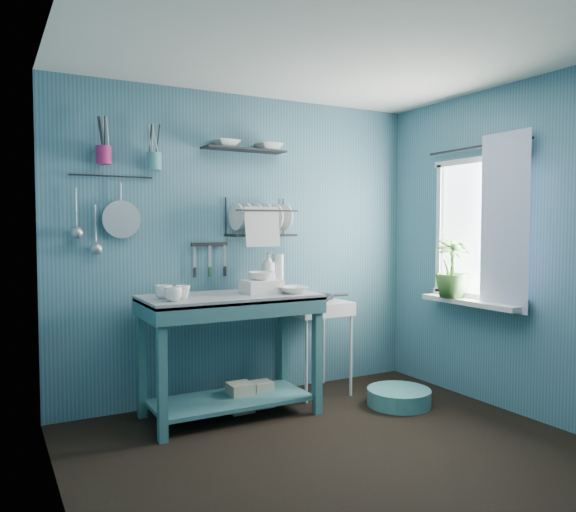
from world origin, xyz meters
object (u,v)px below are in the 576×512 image
mug_right (164,292)px  wash_tub (261,287)px  soap_bottle (269,271)px  utensil_cup_teal (154,161)px  frying_pan (316,297)px  hotplate_stand (315,347)px  potted_plant (452,268)px  floor_basin (399,397)px  dish_rack (261,217)px  colander (121,219)px  water_bottle (278,271)px  storage_tin_large (240,397)px  work_counter (230,355)px  storage_tin_small (262,394)px  mug_left (173,294)px  utensil_cup_magenta (103,155)px  mug_mid (183,292)px

mug_right → wash_tub: bearing=-1.5°
soap_bottle → utensil_cup_teal: (-0.88, 0.16, 0.85)m
frying_pan → utensil_cup_teal: bearing=173.1°
hotplate_stand → frying_pan: 0.43m
potted_plant → floor_basin: (-0.53, 0.02, -1.01)m
hotplate_stand → dish_rack: bearing=169.5°
frying_pan → colander: bearing=173.0°
water_bottle → dish_rack: bearing=141.5°
frying_pan → storage_tin_large: size_ratio=1.36×
work_counter → dish_rack: bearing=29.9°
water_bottle → storage_tin_small: 0.99m
wash_tub → floor_basin: (1.02, -0.39, -0.90)m
mug_left → utensil_cup_magenta: (-0.35, 0.52, 0.97)m
soap_bottle → wash_tub: bearing=-127.7°
utensil_cup_teal → utensil_cup_magenta: bearing=180.0°
hotplate_stand → storage_tin_large: size_ratio=3.58×
work_counter → mug_mid: bearing=-178.5°
utensil_cup_teal → wash_tub: bearing=-28.2°
mug_mid → frying_pan: size_ratio=0.33×
utensil_cup_magenta → frying_pan: bearing=-5.4°
soap_bottle → utensil_cup_magenta: bearing=172.7°
mug_right → water_bottle: water_bottle is taller
soap_bottle → potted_plant: (1.38, -0.63, 0.01)m
wash_tub → floor_basin: 1.41m
utensil_cup_magenta → storage_tin_small: 2.17m
water_bottle → utensil_cup_teal: 1.31m
floor_basin → mug_left: bearing=171.8°
potted_plant → storage_tin_large: size_ratio=2.21×
dish_rack → storage_tin_large: bearing=-139.2°
utensil_cup_teal → frying_pan: bearing=-6.9°
wash_tub → soap_bottle: size_ratio=0.94×
soap_bottle → floor_basin: 1.44m
dish_rack → utensil_cup_magenta: 1.31m
dish_rack → utensil_cup_teal: 0.96m
storage_tin_large → mug_right: bearing=-175.2°
storage_tin_large → floor_basin: bearing=-21.6°
dish_rack → storage_tin_small: 1.42m
mug_left → mug_mid: mug_left is taller
mug_right → floor_basin: size_ratio=0.24×
mug_left → potted_plant: (2.28, -0.27, 0.11)m
water_bottle → utensil_cup_teal: bearing=171.8°
mug_mid → frying_pan: mug_mid is taller
wash_tub → storage_tin_large: 0.87m
work_counter → mug_right: 0.71m
mug_left → utensil_cup_magenta: utensil_cup_magenta is taller
mug_mid → mug_left: bearing=-135.0°
potted_plant → utensil_cup_teal: bearing=160.8°
work_counter → utensil_cup_magenta: utensil_cup_magenta is taller
hotplate_stand → colander: colander is taller
work_counter → storage_tin_large: size_ratio=5.85×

